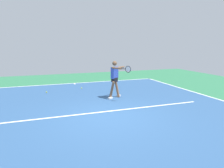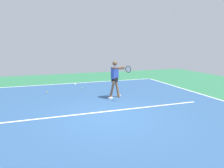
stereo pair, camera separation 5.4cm
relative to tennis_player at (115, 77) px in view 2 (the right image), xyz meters
The scene contains 8 objects.
ground_plane 2.85m from the tennis_player, 64.44° to the left, with size 22.85×22.85×0.00m, color #2D754C.
court_surface 2.85m from the tennis_player, 64.44° to the left, with size 10.99×13.68×0.00m, color #2D5484.
court_line_baseline_near 4.63m from the tennis_player, 75.21° to the right, with size 10.99×0.10×0.01m, color white.
court_line_service 2.37m from the tennis_player, 57.59° to the left, with size 8.24×0.10×0.01m, color white.
court_line_centre_mark 4.44m from the tennis_player, 74.54° to the right, with size 0.10×0.30×0.01m, color white.
tennis_player is the anchor object (origin of this frame).
tennis_ball_near_player 3.79m from the tennis_player, 36.30° to the right, with size 0.07×0.07×0.07m, color yellow.
tennis_ball_by_sideline 2.93m from the tennis_player, 67.70° to the right, with size 0.07×0.07×0.07m, color #C6E53D.
Camera 2 is at (2.19, 6.55, 2.45)m, focal length 33.90 mm.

